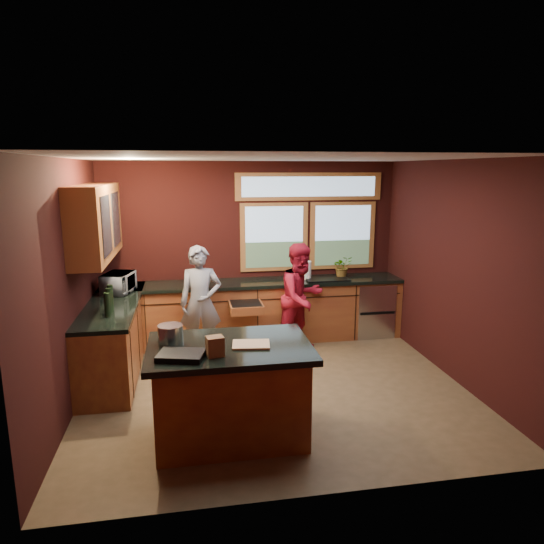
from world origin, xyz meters
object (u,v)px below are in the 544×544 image
object	(u,v)px
person_red	(301,298)
island	(230,390)
stock_pot	(171,334)
person_grey	(201,303)
cutting_board	(251,345)

from	to	relation	value
person_red	island	bearing A→B (deg)	-148.76
stock_pot	person_red	bearing A→B (deg)	48.61
island	stock_pot	world-z (taller)	stock_pot
person_red	stock_pot	xyz separation A→B (m)	(-1.77, -2.00, 0.25)
person_red	stock_pot	world-z (taller)	person_red
person_grey	island	bearing A→B (deg)	-83.59
island	cutting_board	distance (m)	0.52
cutting_board	stock_pot	distance (m)	0.78
island	cutting_board	size ratio (longest dim) A/B	4.43
person_grey	person_red	world-z (taller)	person_grey
person_grey	cutting_board	distance (m)	2.21
person_red	cutting_board	distance (m)	2.43
island	person_red	bearing A→B (deg)	60.55
island	person_grey	xyz separation A→B (m)	(-0.21, 2.11, 0.31)
island	cutting_board	world-z (taller)	cutting_board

